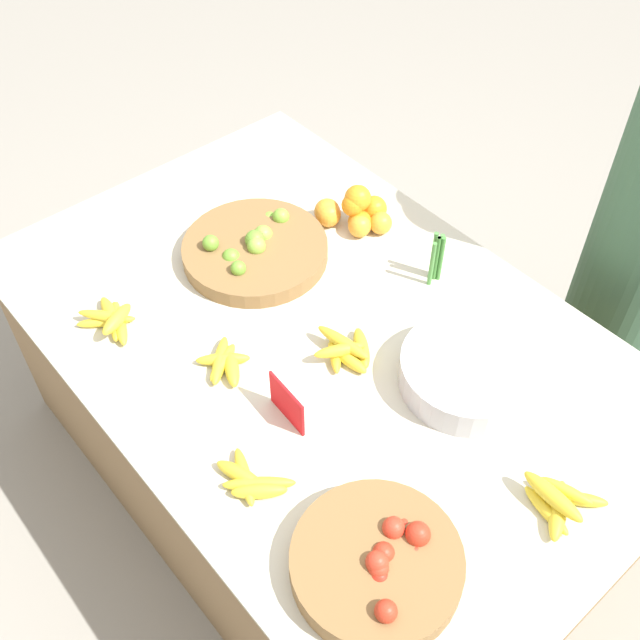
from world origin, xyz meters
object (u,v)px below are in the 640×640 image
price_sign (287,404)px  vendor_person (638,250)px  lime_bowl (255,249)px  tomato_basket (378,562)px  metal_bowl (467,372)px

price_sign → vendor_person: (0.21, 1.09, -0.03)m
lime_bowl → vendor_person: vendor_person is taller
tomato_basket → lime_bowl: bearing=157.3°
tomato_basket → price_sign: size_ratio=2.70×
lime_bowl → metal_bowl: 0.69m
tomato_basket → price_sign: 0.41m
metal_bowl → vendor_person: (0.01, 0.70, -0.02)m
metal_bowl → price_sign: 0.44m
tomato_basket → price_sign: bearing=166.7°
tomato_basket → vendor_person: size_ratio=0.23×
tomato_basket → metal_bowl: bearing=112.5°
vendor_person → price_sign: bearing=-101.0°
vendor_person → lime_bowl: bearing=-130.5°
price_sign → vendor_person: 1.11m
metal_bowl → vendor_person: size_ratio=0.22×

